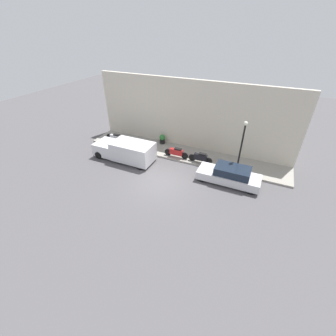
{
  "coord_description": "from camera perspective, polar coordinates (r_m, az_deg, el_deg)",
  "views": [
    {
      "loc": [
        -11.6,
        -5.93,
        9.67
      ],
      "look_at": [
        1.11,
        -0.11,
        0.6
      ],
      "focal_mm": 24.0,
      "sensor_mm": 36.0,
      "label": 1
    }
  ],
  "objects": [
    {
      "name": "scooter_silver",
      "position": [
        21.89,
        -13.15,
        7.59
      ],
      "size": [
        0.3,
        2.04,
        0.78
      ],
      "color": "#B7B7BF",
      "rests_on": "sidewalk"
    },
    {
      "name": "ground_plane",
      "position": [
        16.22,
        -1.99,
        -3.62
      ],
      "size": [
        60.0,
        60.0,
        0.0
      ],
      "primitive_type": "plane",
      "color": "#514F51"
    },
    {
      "name": "sidewalk",
      "position": [
        19.66,
        3.83,
        3.7
      ],
      "size": [
        2.69,
        17.48,
        0.15
      ],
      "color": "gray",
      "rests_on": "ground_plane"
    },
    {
      "name": "motorcycle_black",
      "position": [
        18.14,
        8.28,
        2.66
      ],
      "size": [
        0.3,
        1.96,
        0.86
      ],
      "color": "black",
      "rests_on": "sidewalk"
    },
    {
      "name": "streetlamp",
      "position": [
        16.59,
        18.31,
        6.34
      ],
      "size": [
        0.29,
        0.29,
        4.04
      ],
      "color": "black",
      "rests_on": "sidewalk"
    },
    {
      "name": "potted_plant",
      "position": [
        21.02,
        -1.46,
        7.41
      ],
      "size": [
        0.53,
        0.53,
        0.85
      ],
      "color": "black",
      "rests_on": "sidewalk"
    },
    {
      "name": "building_facade",
      "position": [
        19.73,
        5.77,
        13.04
      ],
      "size": [
        0.3,
        17.48,
        5.98
      ],
      "color": "beige",
      "rests_on": "ground_plane"
    },
    {
      "name": "parked_car",
      "position": [
        16.43,
        15.36,
        -1.76
      ],
      "size": [
        1.63,
        4.35,
        1.3
      ],
      "color": "silver",
      "rests_on": "ground_plane"
    },
    {
      "name": "motorcycle_red",
      "position": [
        18.72,
        2.15,
        4.02
      ],
      "size": [
        0.3,
        2.1,
        0.85
      ],
      "color": "#B21E1E",
      "rests_on": "sidewalk"
    },
    {
      "name": "motorcycle_blue",
      "position": [
        20.31,
        -7.99,
        6.15
      ],
      "size": [
        0.3,
        2.15,
        0.85
      ],
      "color": "navy",
      "rests_on": "sidewalk"
    },
    {
      "name": "delivery_van",
      "position": [
        18.84,
        -10.89,
        4.45
      ],
      "size": [
        1.93,
        5.14,
        1.66
      ],
      "color": "silver",
      "rests_on": "ground_plane"
    }
  ]
}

